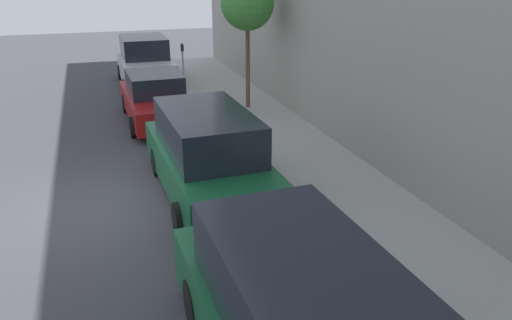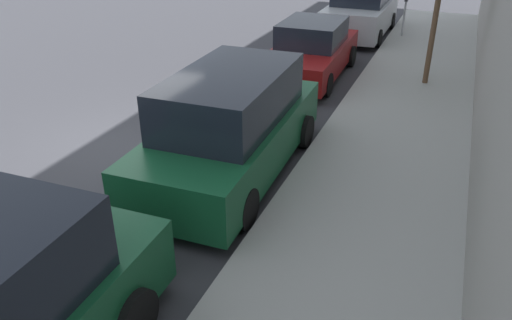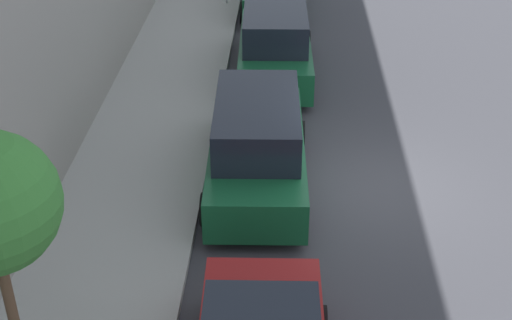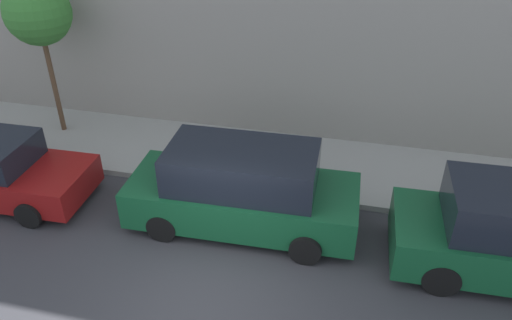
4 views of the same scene
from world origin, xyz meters
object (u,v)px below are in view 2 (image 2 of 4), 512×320
object	(u,v)px
parked_minivan_third	(232,126)
parked_suv_fifth	(361,9)
parking_meter_far	(405,9)
parked_sedan_fourth	(311,51)

from	to	relation	value
parked_minivan_third	parked_suv_fifth	xyz separation A→B (m)	(-0.01, 11.27, 0.01)
parked_suv_fifth	parked_minivan_third	bearing A→B (deg)	-89.94
parked_minivan_third	parking_meter_far	bearing A→B (deg)	82.13
parked_minivan_third	parked_sedan_fourth	size ratio (longest dim) A/B	1.09
parking_meter_far	parked_minivan_third	bearing A→B (deg)	-97.87
parked_sedan_fourth	parked_suv_fifth	xyz separation A→B (m)	(0.29, 5.33, 0.21)
parking_meter_far	parked_suv_fifth	bearing A→B (deg)	175.77
parked_minivan_third	parking_meter_far	distance (m)	11.26
parked_minivan_third	parked_sedan_fourth	distance (m)	5.95
parked_suv_fifth	parking_meter_far	world-z (taller)	parked_suv_fifth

